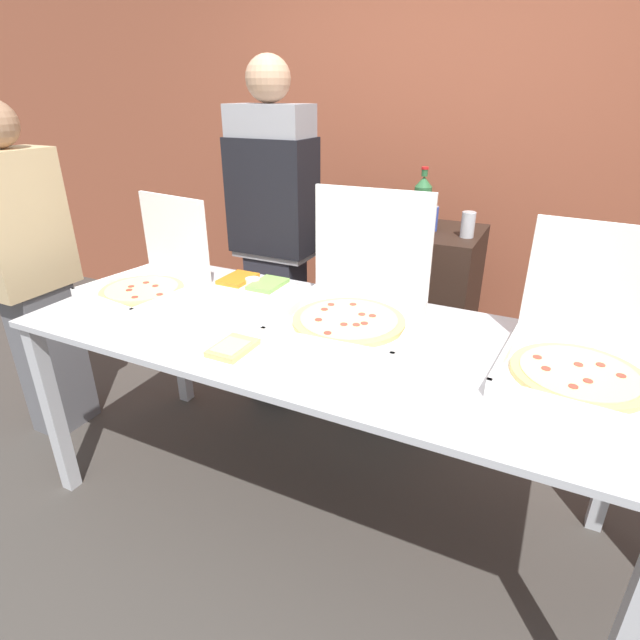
% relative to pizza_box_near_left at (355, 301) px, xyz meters
% --- Properties ---
extents(ground_plane, '(16.00, 16.00, 0.00)m').
position_rel_pizza_box_near_left_xyz_m(ground_plane, '(-0.08, -0.15, -0.95)').
color(ground_plane, '#423D38').
extents(brick_wall_behind, '(10.00, 0.06, 2.80)m').
position_rel_pizza_box_near_left_xyz_m(brick_wall_behind, '(-0.08, 1.55, 0.45)').
color(brick_wall_behind, '#9E5138').
rests_on(brick_wall_behind, ground_plane).
extents(buffet_table, '(2.29, 0.92, 0.86)m').
position_rel_pizza_box_near_left_xyz_m(buffet_table, '(-0.08, -0.15, -0.18)').
color(buffet_table, silver).
rests_on(buffet_table, ground_plane).
extents(pizza_box_near_left, '(0.52, 0.53, 0.49)m').
position_rel_pizza_box_near_left_xyz_m(pizza_box_near_left, '(0.00, 0.00, 0.00)').
color(pizza_box_near_left, white).
rests_on(pizza_box_near_left, buffet_table).
extents(pizza_box_far_left, '(0.49, 0.51, 0.45)m').
position_rel_pizza_box_near_left_xyz_m(pizza_box_far_left, '(0.80, -0.06, -0.00)').
color(pizza_box_far_left, white).
rests_on(pizza_box_far_left, buffet_table).
extents(pizza_box_far_right, '(0.47, 0.48, 0.41)m').
position_rel_pizza_box_near_left_xyz_m(pizza_box_far_right, '(-0.93, -0.12, -0.01)').
color(pizza_box_far_right, white).
rests_on(pizza_box_far_right, buffet_table).
extents(paper_plate_front_right, '(0.26, 0.26, 0.03)m').
position_rel_pizza_box_near_left_xyz_m(paper_plate_front_right, '(-0.28, -0.42, -0.07)').
color(paper_plate_front_right, white).
rests_on(paper_plate_front_right, buffet_table).
extents(veggie_tray, '(0.36, 0.22, 0.05)m').
position_rel_pizza_box_near_left_xyz_m(veggie_tray, '(-0.55, 0.12, -0.06)').
color(veggie_tray, white).
rests_on(veggie_tray, buffet_table).
extents(sideboard_podium, '(0.69, 0.51, 1.04)m').
position_rel_pizza_box_near_left_xyz_m(sideboard_podium, '(-0.02, 0.85, -0.43)').
color(sideboard_podium, black).
rests_on(sideboard_podium, ground_plane).
extents(soda_bottle, '(0.09, 0.09, 0.30)m').
position_rel_pizza_box_near_left_xyz_m(soda_bottle, '(-0.01, 0.92, 0.22)').
color(soda_bottle, '#2D6638').
rests_on(soda_bottle, sideboard_podium).
extents(soda_can_silver, '(0.07, 0.07, 0.12)m').
position_rel_pizza_box_near_left_xyz_m(soda_can_silver, '(0.26, 0.79, 0.16)').
color(soda_can_silver, silver).
rests_on(soda_can_silver, sideboard_podium).
extents(soda_can_colored, '(0.07, 0.07, 0.12)m').
position_rel_pizza_box_near_left_xyz_m(soda_can_colored, '(0.07, 0.84, 0.16)').
color(soda_can_colored, '#334CB2').
rests_on(soda_can_colored, sideboard_podium).
extents(person_server_vest, '(0.42, 0.24, 1.85)m').
position_rel_pizza_box_near_left_xyz_m(person_server_vest, '(-0.68, 0.54, 0.10)').
color(person_server_vest, '#2D2D38').
rests_on(person_server_vest, ground_plane).
extents(person_guest_cap, '(0.22, 0.40, 1.66)m').
position_rel_pizza_box_near_left_xyz_m(person_guest_cap, '(-1.62, -0.21, -0.08)').
color(person_guest_cap, slate).
rests_on(person_guest_cap, ground_plane).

